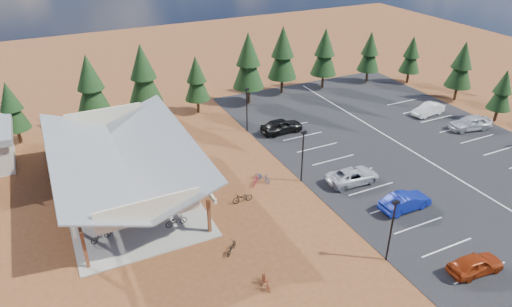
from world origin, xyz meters
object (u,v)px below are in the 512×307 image
at_px(bike_2, 88,177).
at_px(bike_5, 165,192).
at_px(bike_pavilion, 122,156).
at_px(car_2, 353,176).
at_px(bike_6, 146,172).
at_px(car_0, 476,264).
at_px(bike_1, 96,211).
at_px(bike_14, 263,177).
at_px(lamp_post_2, 247,107).
at_px(bike_0, 101,236).
at_px(trash_bin_0, 210,179).
at_px(bike_15, 255,181).
at_px(car_1, 405,202).
at_px(car_4, 282,126).
at_px(lamp_post_1, 303,153).
at_px(trash_bin_1, 198,181).
at_px(bike_11, 266,281).
at_px(car_9, 428,109).
at_px(bike_16, 243,198).
at_px(lamp_post_0, 392,227).
at_px(car_8, 470,123).
at_px(bike_3, 78,166).
at_px(bike_4, 176,221).
at_px(bike_12, 231,248).
at_px(bike_7, 134,161).

xyz_separation_m(bike_2, bike_5, (5.68, -5.70, 0.07)).
relative_size(bike_pavilion, car_2, 3.86).
distance_m(bike_6, car_0, 28.65).
height_order(bike_1, bike_14, bike_1).
height_order(lamp_post_2, bike_5, lamp_post_2).
bearing_deg(bike_0, bike_6, -54.43).
height_order(bike_2, bike_5, bike_5).
xyz_separation_m(trash_bin_0, bike_15, (3.68, -2.05, -0.00)).
height_order(car_1, car_4, car_4).
distance_m(lamp_post_2, car_1, 20.60).
relative_size(lamp_post_1, trash_bin_0, 5.71).
xyz_separation_m(trash_bin_1, bike_11, (-0.17, -14.01, 0.03)).
bearing_deg(car_9, bike_16, -81.25).
bearing_deg(lamp_post_0, bike_14, 103.48).
xyz_separation_m(bike_16, car_8, (29.50, 1.94, 0.39)).
distance_m(bike_pavilion, lamp_post_1, 15.83).
distance_m(bike_3, bike_14, 17.93).
height_order(bike_2, bike_16, bike_2).
bearing_deg(lamp_post_1, bike_11, -130.69).
distance_m(bike_6, bike_14, 11.01).
relative_size(bike_11, bike_14, 0.92).
bearing_deg(bike_11, car_4, 65.33).
height_order(bike_5, bike_16, bike_5).
xyz_separation_m(bike_2, bike_15, (13.74, -7.22, -0.12)).
relative_size(lamp_post_2, car_4, 1.06).
bearing_deg(car_2, trash_bin_1, 68.36).
bearing_deg(car_0, bike_14, 29.60).
height_order(bike_pavilion, bike_16, bike_pavilion).
distance_m(trash_bin_0, car_2, 13.21).
relative_size(trash_bin_0, car_1, 0.19).
bearing_deg(bike_4, car_8, -88.41).
xyz_separation_m(bike_1, car_4, (21.42, 7.42, 0.26)).
bearing_deg(bike_3, car_9, -113.76).
xyz_separation_m(bike_5, bike_11, (3.12, -13.36, -0.15)).
height_order(trash_bin_0, bike_1, bike_1).
distance_m(trash_bin_1, bike_12, 9.82).
relative_size(trash_bin_1, car_9, 0.21).
xyz_separation_m(bike_0, bike_14, (15.04, 2.39, -0.09)).
relative_size(lamp_post_1, bike_6, 2.90).
height_order(bike_pavilion, car_2, bike_pavilion).
bearing_deg(bike_3, lamp_post_1, -137.95).
relative_size(car_1, car_2, 0.92).
bearing_deg(bike_2, car_0, -129.33).
relative_size(bike_15, car_9, 0.34).
relative_size(bike_5, car_2, 0.35).
distance_m(bike_5, bike_14, 9.04).
bearing_deg(bike_7, bike_6, -148.79).
relative_size(lamp_post_1, bike_2, 2.90).
distance_m(lamp_post_0, bike_15, 14.14).
relative_size(lamp_post_0, car_2, 1.02).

